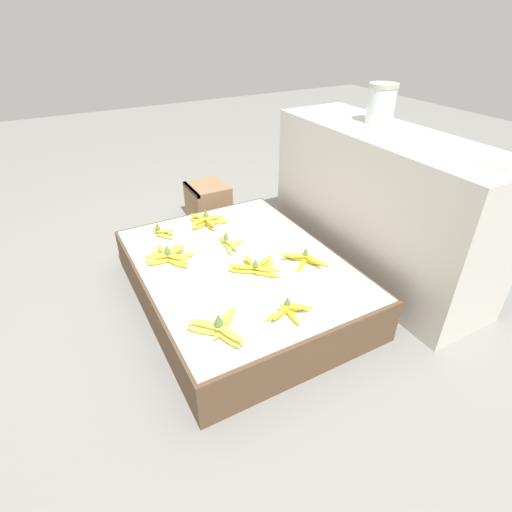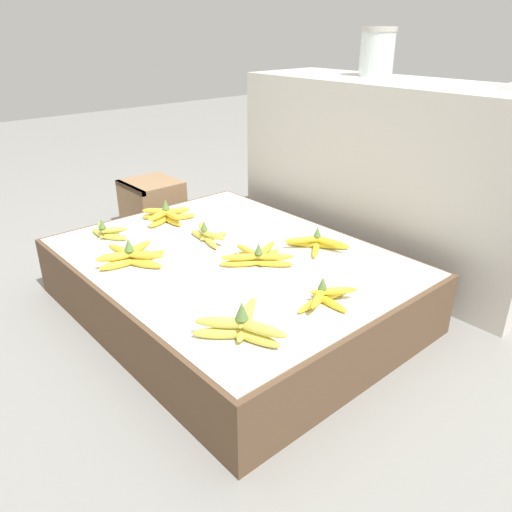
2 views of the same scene
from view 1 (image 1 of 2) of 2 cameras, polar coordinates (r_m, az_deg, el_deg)
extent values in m
plane|color=gray|center=(2.21, -2.25, -5.99)|extent=(10.00, 10.00, 0.00)
cube|color=brown|center=(2.14, -2.31, -3.53)|extent=(1.30, 1.00, 0.23)
cube|color=silver|center=(2.07, -2.38, -0.87)|extent=(1.26, 0.97, 0.00)
cube|color=beige|center=(2.37, 17.11, 6.96)|extent=(1.41, 0.46, 0.82)
cube|color=#997551|center=(2.99, -6.84, 7.70)|extent=(0.29, 0.27, 0.26)
cube|color=brown|center=(2.91, -9.24, 9.31)|extent=(0.29, 0.02, 0.02)
ellipsoid|color=gold|center=(2.33, -12.91, 2.78)|extent=(0.11, 0.09, 0.02)
ellipsoid|color=gold|center=(2.38, -12.93, 3.35)|extent=(0.05, 0.12, 0.02)
ellipsoid|color=gold|center=(2.40, -14.04, 3.43)|extent=(0.12, 0.02, 0.02)
ellipsoid|color=gold|center=(2.34, -12.93, 3.52)|extent=(0.08, 0.11, 0.02)
ellipsoid|color=gold|center=(2.38, -13.83, 3.96)|extent=(0.12, 0.06, 0.02)
cone|color=#5B7F3D|center=(2.33, -13.92, 4.19)|extent=(0.03, 0.03, 0.04)
ellipsoid|color=gold|center=(2.07, -11.21, -0.98)|extent=(0.14, 0.10, 0.03)
ellipsoid|color=gold|center=(2.12, -10.61, -0.10)|extent=(0.04, 0.14, 0.03)
ellipsoid|color=gold|center=(2.16, -11.87, 0.46)|extent=(0.13, 0.10, 0.03)
ellipsoid|color=gold|center=(2.15, -13.40, -0.05)|extent=(0.14, 0.08, 0.03)
ellipsoid|color=gold|center=(2.10, -13.57, -0.76)|extent=(0.05, 0.14, 0.03)
ellipsoid|color=gold|center=(2.07, -11.16, -0.15)|extent=(0.12, 0.11, 0.03)
ellipsoid|color=gold|center=(2.12, -11.43, 0.76)|extent=(0.09, 0.14, 0.03)
ellipsoid|color=gold|center=(2.13, -13.12, 0.70)|extent=(0.14, 0.05, 0.03)
ellipsoid|color=gold|center=(2.09, -13.83, -0.02)|extent=(0.07, 0.14, 0.03)
cone|color=#5B7F3D|center=(2.07, -12.59, 1.02)|extent=(0.04, 0.04, 0.05)
ellipsoid|color=#DBCC4C|center=(1.62, -4.32, -11.52)|extent=(0.16, 0.08, 0.03)
ellipsoid|color=#DBCC4C|center=(1.66, -4.63, -10.04)|extent=(0.12, 0.15, 0.03)
ellipsoid|color=#DBCC4C|center=(1.65, -7.16, -10.52)|extent=(0.13, 0.14, 0.03)
ellipsoid|color=#DBCC4C|center=(1.59, -3.85, -10.94)|extent=(0.16, 0.09, 0.03)
ellipsoid|color=#DBCC4C|center=(1.65, -4.28, -8.83)|extent=(0.12, 0.15, 0.03)
ellipsoid|color=#DBCC4C|center=(1.63, -6.95, -9.65)|extent=(0.14, 0.14, 0.03)
cone|color=#5B7F3D|center=(1.59, -5.39, -8.93)|extent=(0.04, 0.04, 0.05)
ellipsoid|color=gold|center=(2.46, -7.99, 5.00)|extent=(0.13, 0.11, 0.03)
ellipsoid|color=gold|center=(2.41, -7.85, 4.45)|extent=(0.07, 0.14, 0.03)
ellipsoid|color=gold|center=(2.41, -6.69, 4.43)|extent=(0.14, 0.03, 0.03)
ellipsoid|color=gold|center=(2.44, -5.68, 4.89)|extent=(0.08, 0.14, 0.03)
ellipsoid|color=gold|center=(2.45, -7.99, 5.57)|extent=(0.13, 0.11, 0.03)
ellipsoid|color=gold|center=(2.40, -7.94, 5.04)|extent=(0.07, 0.14, 0.03)
ellipsoid|color=gold|center=(2.39, -6.75, 4.99)|extent=(0.14, 0.03, 0.03)
ellipsoid|color=gold|center=(2.43, -6.20, 5.50)|extent=(0.07, 0.14, 0.03)
cone|color=#5B7F3D|center=(2.41, -7.19, 6.19)|extent=(0.03, 0.03, 0.05)
ellipsoid|color=#DBCC4C|center=(2.16, -4.01, 1.02)|extent=(0.13, 0.05, 0.02)
ellipsoid|color=#DBCC4C|center=(2.21, -3.24, 1.88)|extent=(0.04, 0.13, 0.02)
ellipsoid|color=#DBCC4C|center=(2.23, -4.63, 2.12)|extent=(0.12, 0.03, 0.02)
ellipsoid|color=#DBCC4C|center=(2.16, -3.58, 1.76)|extent=(0.13, 0.05, 0.02)
ellipsoid|color=#DBCC4C|center=(2.23, -4.28, 2.85)|extent=(0.12, 0.08, 0.02)
cone|color=#5B7F3D|center=(2.17, -4.33, 2.95)|extent=(0.03, 0.03, 0.04)
ellipsoid|color=gold|center=(1.96, 1.40, -2.57)|extent=(0.12, 0.11, 0.03)
ellipsoid|color=gold|center=(2.01, 1.27, -1.53)|extent=(0.06, 0.14, 0.03)
ellipsoid|color=gold|center=(2.00, -0.66, -1.64)|extent=(0.14, 0.03, 0.03)
ellipsoid|color=gold|center=(1.98, -2.02, -2.13)|extent=(0.11, 0.13, 0.03)
ellipsoid|color=gold|center=(1.95, 1.50, -1.90)|extent=(0.11, 0.12, 0.03)
ellipsoid|color=gold|center=(2.00, 1.16, -0.77)|extent=(0.08, 0.14, 0.03)
ellipsoid|color=gold|center=(2.00, -0.80, -0.87)|extent=(0.14, 0.03, 0.03)
ellipsoid|color=gold|center=(1.97, -1.93, -1.54)|extent=(0.10, 0.13, 0.03)
cone|color=#5B7F3D|center=(1.94, -0.07, -0.89)|extent=(0.03, 0.03, 0.04)
ellipsoid|color=yellow|center=(1.73, 3.37, -8.24)|extent=(0.04, 0.15, 0.02)
ellipsoid|color=yellow|center=(1.73, 4.92, -8.33)|extent=(0.15, 0.03, 0.02)
ellipsoid|color=yellow|center=(1.75, 5.34, -7.57)|extent=(0.06, 0.15, 0.02)
ellipsoid|color=yellow|center=(1.71, 3.87, -7.75)|extent=(0.09, 0.15, 0.02)
ellipsoid|color=yellow|center=(1.73, 5.74, -7.22)|extent=(0.10, 0.14, 0.02)
cone|color=#5B7F3D|center=(1.71, 4.51, -6.35)|extent=(0.03, 0.03, 0.04)
ellipsoid|color=yellow|center=(2.09, 5.96, -0.30)|extent=(0.15, 0.12, 0.02)
ellipsoid|color=yellow|center=(2.05, 6.72, -1.05)|extent=(0.12, 0.14, 0.02)
ellipsoid|color=yellow|center=(2.07, 8.27, -0.83)|extent=(0.14, 0.12, 0.02)
ellipsoid|color=yellow|center=(2.06, 5.84, 0.06)|extent=(0.11, 0.15, 0.02)
ellipsoid|color=yellow|center=(2.04, 8.05, -0.45)|extent=(0.16, 0.07, 0.02)
cone|color=#5B7F3D|center=(2.05, 7.13, 0.76)|extent=(0.03, 0.03, 0.04)
cylinder|color=silver|center=(2.39, 17.41, 19.84)|extent=(0.15, 0.15, 0.18)
cylinder|color=#B7B2A8|center=(2.37, 17.83, 22.22)|extent=(0.16, 0.16, 0.02)
cube|color=white|center=(1.98, 31.13, 11.76)|extent=(0.22, 0.19, 0.02)
camera|label=2|loc=(0.50, -57.85, -32.05)|focal=35.00mm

